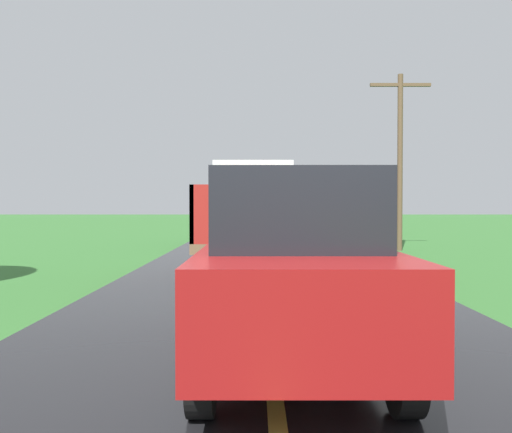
# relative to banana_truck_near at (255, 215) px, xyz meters

# --- Properties ---
(ground_plane) EXTENTS (200.00, 200.00, 0.00)m
(ground_plane) POSITION_rel_banana_truck_near_xyz_m (0.22, -8.88, -1.45)
(ground_plane) COLOR #336B2D
(road_surface) EXTENTS (6.40, 120.00, 0.08)m
(road_surface) POSITION_rel_banana_truck_near_xyz_m (0.22, -8.88, -1.41)
(road_surface) COLOR black
(road_surface) RESTS_ON ground
(centre_line) EXTENTS (0.14, 108.00, 0.01)m
(centre_line) POSITION_rel_banana_truck_near_xyz_m (0.22, -8.88, -1.37)
(centre_line) COLOR #E0D64C
(centre_line) RESTS_ON road_surface
(banana_truck_near) EXTENTS (2.38, 5.82, 2.80)m
(banana_truck_near) POSITION_rel_banana_truck_near_xyz_m (0.00, 0.00, 0.00)
(banana_truck_near) COLOR #2D2D30
(banana_truck_near) RESTS_ON road_surface
(banana_truck_far) EXTENTS (2.38, 5.82, 2.80)m
(banana_truck_far) POSITION_rel_banana_truck_near_xyz_m (-0.11, 10.00, 0.03)
(banana_truck_far) COLOR #2D2D30
(banana_truck_far) RESTS_ON road_surface
(utility_pole_roadside) EXTENTS (2.28, 0.20, 6.65)m
(utility_pole_roadside) POSITION_rel_banana_truck_near_xyz_m (5.51, 6.29, 2.20)
(utility_pole_roadside) COLOR brown
(utility_pole_roadside) RESTS_ON ground
(following_car) EXTENTS (1.74, 4.10, 1.92)m
(following_car) POSITION_rel_banana_truck_near_xyz_m (0.42, -8.14, -0.38)
(following_car) COLOR maroon
(following_car) RESTS_ON road_surface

